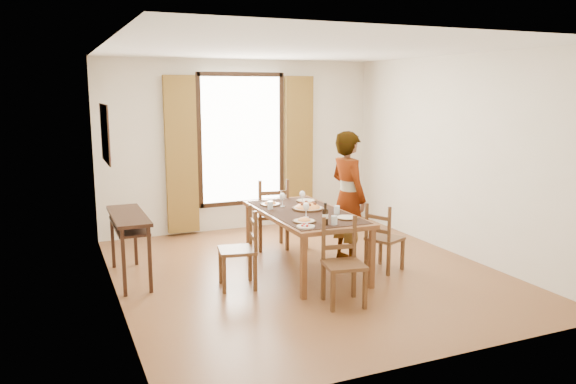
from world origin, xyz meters
name	(u,v)px	position (x,y,z in m)	size (l,w,h in m)	color
ground	(306,272)	(0.00, 0.00, 0.00)	(5.00, 5.00, 0.00)	#582A1B
room_shell	(302,148)	(0.00, 0.13, 1.54)	(4.60, 5.10, 2.74)	silver
console_table	(129,224)	(-2.03, 0.60, 0.68)	(0.38, 1.20, 0.80)	black
dining_table	(305,216)	(0.02, 0.10, 0.69)	(0.97, 1.90, 0.76)	brown
chair_west	(240,251)	(-0.91, -0.16, 0.43)	(0.47, 0.47, 0.92)	brown
chair_north	(271,216)	(0.00, 1.17, 0.47)	(0.52, 0.52, 1.02)	brown
chair_south	(343,265)	(-0.07, -1.07, 0.42)	(0.47, 0.47, 0.91)	brown
chair_east	(383,240)	(0.92, -0.30, 0.40)	(0.50, 0.50, 0.86)	brown
man	(348,197)	(0.69, 0.21, 0.86)	(0.48, 0.67, 1.72)	gray
plate_sw	(304,220)	(-0.22, -0.41, 0.78)	(0.27, 0.27, 0.05)	silver
plate_se	(347,216)	(0.31, -0.45, 0.78)	(0.27, 0.27, 0.05)	silver
plate_nw	(270,203)	(-0.23, 0.63, 0.78)	(0.27, 0.27, 0.05)	silver
plate_ne	(306,200)	(0.30, 0.65, 0.78)	(0.27, 0.27, 0.05)	silver
pasta_platter	(308,206)	(0.11, 0.18, 0.81)	(0.40, 0.40, 0.10)	orange
caprese_plate	(306,226)	(-0.31, -0.64, 0.78)	(0.20, 0.20, 0.04)	silver
wine_glass_a	(306,210)	(-0.11, -0.22, 0.85)	(0.08, 0.08, 0.18)	white
wine_glass_b	(302,198)	(0.17, 0.49, 0.85)	(0.08, 0.08, 0.18)	white
wine_glass_c	(283,200)	(-0.12, 0.47, 0.85)	(0.08, 0.08, 0.18)	white
tumbler_a	(337,210)	(0.32, -0.19, 0.81)	(0.07, 0.07, 0.10)	silver
tumbler_b	(270,205)	(-0.32, 0.39, 0.81)	(0.07, 0.07, 0.10)	silver
tumbler_c	(334,220)	(0.03, -0.66, 0.81)	(0.07, 0.07, 0.10)	silver
wine_bottle	(325,214)	(-0.06, -0.63, 0.88)	(0.07, 0.07, 0.25)	black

